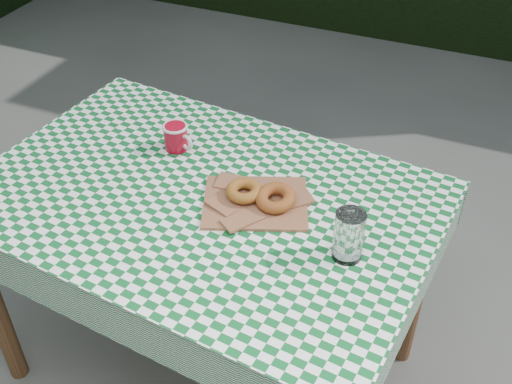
% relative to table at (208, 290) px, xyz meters
% --- Properties ---
extents(table, '(1.33, 0.97, 0.75)m').
position_rel_table_xyz_m(table, '(0.00, 0.00, 0.00)').
color(table, '#58301E').
rests_on(table, ground).
extents(tablecloth, '(1.36, 0.99, 0.01)m').
position_rel_table_xyz_m(tablecloth, '(0.00, 0.00, 0.38)').
color(tablecloth, '#0C5123').
rests_on(tablecloth, table).
extents(paper_bag, '(0.34, 0.31, 0.01)m').
position_rel_table_xyz_m(paper_bag, '(0.15, 0.03, 0.39)').
color(paper_bag, '#935F40').
rests_on(paper_bag, tablecloth).
extents(bagel_front, '(0.11, 0.11, 0.03)m').
position_rel_table_xyz_m(bagel_front, '(0.12, 0.03, 0.41)').
color(bagel_front, '#925F1E').
rests_on(bagel_front, paper_bag).
extents(bagel_back, '(0.13, 0.13, 0.03)m').
position_rel_table_xyz_m(bagel_back, '(0.21, 0.03, 0.41)').
color(bagel_back, brown).
rests_on(bagel_back, paper_bag).
extents(coffee_mug, '(0.18, 0.18, 0.08)m').
position_rel_table_xyz_m(coffee_mug, '(-0.17, 0.18, 0.42)').
color(coffee_mug, maroon).
rests_on(coffee_mug, tablecloth).
extents(drinking_glass, '(0.08, 0.08, 0.13)m').
position_rel_table_xyz_m(drinking_glass, '(0.44, -0.07, 0.45)').
color(drinking_glass, white).
rests_on(drinking_glass, tablecloth).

